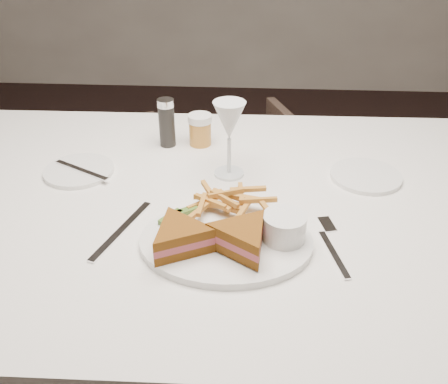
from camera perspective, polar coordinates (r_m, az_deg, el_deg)
ground at (r=1.76m, az=-6.96°, el=-16.94°), size 5.00×5.00×0.00m
table at (r=1.30m, az=0.14°, el=-14.97°), size 1.39×0.94×0.75m
chair_far at (r=2.01m, az=0.92°, el=1.26°), size 0.73×0.71×0.60m
table_setting at (r=0.99m, az=-0.09°, el=-0.76°), size 0.82×0.63×0.18m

